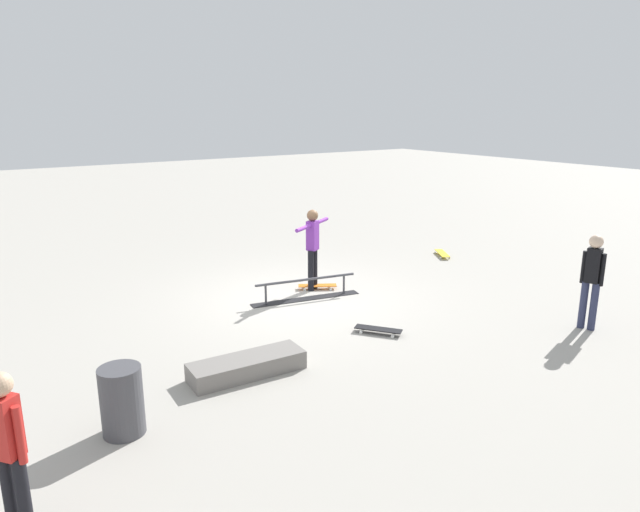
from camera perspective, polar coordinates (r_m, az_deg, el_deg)
ground_plane at (r=11.53m, az=-2.06°, el=-4.17°), size 60.00×60.00×0.00m
grind_rail at (r=11.38m, az=-1.42°, el=-3.43°), size 2.25×0.67×0.43m
skate_ledge at (r=8.38m, az=-7.29°, el=-10.84°), size 1.70×0.62×0.26m
skater_main at (r=11.76m, az=-0.75°, el=1.24°), size 1.23×0.75×1.70m
skateboard_main at (r=12.02m, az=-0.26°, el=-2.99°), size 0.79×0.58×0.09m
bystander_black_shirt at (r=10.70m, az=25.54°, el=-1.87°), size 0.25×0.38×1.66m
bystander_red_shirt at (r=5.83m, az=-28.66°, el=-16.34°), size 0.27×0.33×1.59m
loose_skateboard_yellow at (r=14.98m, az=12.12°, el=0.26°), size 0.58×0.79×0.09m
loose_skateboard_black at (r=9.79m, az=5.85°, el=-7.30°), size 0.64×0.76×0.09m
trash_bin at (r=7.22m, az=-19.18°, el=-13.51°), size 0.49×0.49×0.83m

